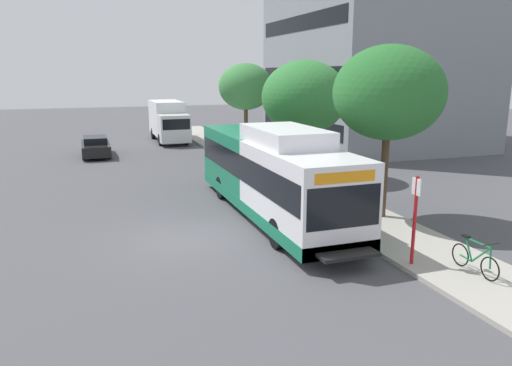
% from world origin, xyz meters
% --- Properties ---
extents(ground_plane, '(120.00, 120.00, 0.00)m').
position_xyz_m(ground_plane, '(0.00, 8.00, 0.00)').
color(ground_plane, '#4C4C51').
extents(sidewalk_curb, '(3.00, 56.00, 0.14)m').
position_xyz_m(sidewalk_curb, '(7.00, 6.00, 0.07)').
color(sidewalk_curb, '#A8A399').
rests_on(sidewalk_curb, ground).
extents(transit_bus, '(2.58, 12.25, 3.65)m').
position_xyz_m(transit_bus, '(3.91, 1.65, 1.70)').
color(transit_bus, white).
rests_on(transit_bus, ground).
extents(bus_stop_sign_pole, '(0.10, 0.36, 2.60)m').
position_xyz_m(bus_stop_sign_pole, '(5.85, -4.70, 1.65)').
color(bus_stop_sign_pole, red).
rests_on(bus_stop_sign_pole, sidewalk_curb).
extents(bicycle_parked, '(0.52, 1.76, 1.02)m').
position_xyz_m(bicycle_parked, '(7.06, -5.84, 0.56)').
color(bicycle_parked, black).
rests_on(bicycle_parked, sidewalk_curb).
extents(street_tree_near_stop, '(4.09, 4.09, 6.44)m').
position_xyz_m(street_tree_near_stop, '(7.77, -0.27, 4.83)').
color(street_tree_near_stop, '#4C3823').
rests_on(street_tree_near_stop, sidewalk_curb).
extents(street_tree_mid_block, '(4.50, 4.50, 6.08)m').
position_xyz_m(street_tree_mid_block, '(8.14, 7.83, 4.30)').
color(street_tree_mid_block, '#4C3823').
rests_on(street_tree_mid_block, sidewalk_curb).
extents(street_tree_far_block, '(3.83, 3.83, 6.07)m').
position_xyz_m(street_tree_far_block, '(8.09, 17.52, 4.57)').
color(street_tree_far_block, '#4C3823').
rests_on(street_tree_far_block, sidewalk_curb).
extents(parked_car_far_lane, '(1.80, 4.50, 1.33)m').
position_xyz_m(parked_car_far_lane, '(-2.24, 18.78, 0.66)').
color(parked_car_far_lane, black).
rests_on(parked_car_far_lane, ground).
extents(box_truck_background, '(2.32, 7.01, 3.25)m').
position_xyz_m(box_truck_background, '(3.67, 24.44, 1.74)').
color(box_truck_background, silver).
rests_on(box_truck_background, ground).
extents(lattice_comm_tower, '(1.10, 1.10, 30.98)m').
position_xyz_m(lattice_comm_tower, '(17.51, 32.50, 10.36)').
color(lattice_comm_tower, '#B7B7BC').
rests_on(lattice_comm_tower, ground).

